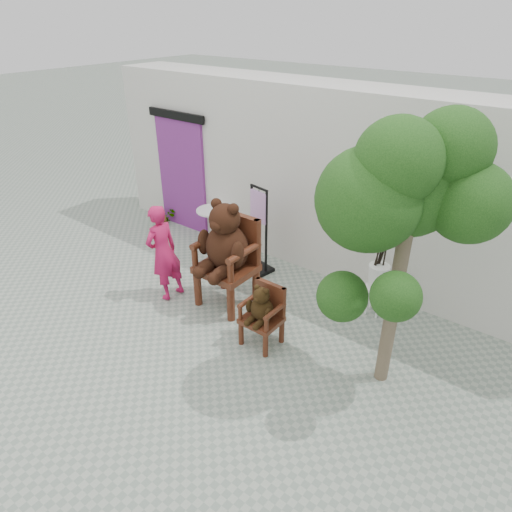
{
  "coord_description": "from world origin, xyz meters",
  "views": [
    {
      "loc": [
        3.42,
        -3.36,
        4.02
      ],
      "look_at": [
        0.01,
        1.06,
        0.95
      ],
      "focal_mm": 32.0,
      "sensor_mm": 36.0,
      "label": 1
    }
  ],
  "objects_px": {
    "person": "(163,253)",
    "stool_bucket": "(378,276)",
    "cafe_table": "(213,223)",
    "chair_big": "(227,248)",
    "display_stand": "(259,240)",
    "chair_small": "(263,310)",
    "tree": "(401,193)"
  },
  "relations": [
    {
      "from": "cafe_table",
      "to": "person",
      "type": "bearing_deg",
      "value": -71.27
    },
    {
      "from": "person",
      "to": "stool_bucket",
      "type": "xyz_separation_m",
      "value": [
        2.81,
        1.5,
        -0.09
      ]
    },
    {
      "from": "person",
      "to": "cafe_table",
      "type": "bearing_deg",
      "value": -159.67
    },
    {
      "from": "tree",
      "to": "chair_small",
      "type": "bearing_deg",
      "value": -162.43
    },
    {
      "from": "chair_small",
      "to": "display_stand",
      "type": "xyz_separation_m",
      "value": [
        -1.21,
        1.5,
        0.05
      ]
    },
    {
      "from": "tree",
      "to": "stool_bucket",
      "type": "bearing_deg",
      "value": 115.17
    },
    {
      "from": "chair_big",
      "to": "chair_small",
      "type": "relative_size",
      "value": 1.86
    },
    {
      "from": "chair_big",
      "to": "cafe_table",
      "type": "xyz_separation_m",
      "value": [
        -1.51,
        1.33,
        -0.51
      ]
    },
    {
      "from": "stool_bucket",
      "to": "cafe_table",
      "type": "bearing_deg",
      "value": 176.08
    },
    {
      "from": "stool_bucket",
      "to": "person",
      "type": "bearing_deg",
      "value": -151.86
    },
    {
      "from": "chair_small",
      "to": "person",
      "type": "bearing_deg",
      "value": 179.06
    },
    {
      "from": "stool_bucket",
      "to": "chair_big",
      "type": "bearing_deg",
      "value": -149.93
    },
    {
      "from": "chair_small",
      "to": "tree",
      "type": "height_order",
      "value": "tree"
    },
    {
      "from": "person",
      "to": "display_stand",
      "type": "height_order",
      "value": "display_stand"
    },
    {
      "from": "chair_big",
      "to": "stool_bucket",
      "type": "height_order",
      "value": "chair_big"
    },
    {
      "from": "chair_big",
      "to": "chair_small",
      "type": "distance_m",
      "value": 1.16
    },
    {
      "from": "chair_small",
      "to": "stool_bucket",
      "type": "bearing_deg",
      "value": 59.49
    },
    {
      "from": "chair_small",
      "to": "cafe_table",
      "type": "xyz_separation_m",
      "value": [
        -2.5,
        1.77,
        -0.09
      ]
    },
    {
      "from": "chair_small",
      "to": "person",
      "type": "height_order",
      "value": "person"
    },
    {
      "from": "chair_big",
      "to": "cafe_table",
      "type": "height_order",
      "value": "chair_big"
    },
    {
      "from": "tree",
      "to": "display_stand",
      "type": "bearing_deg",
      "value": 158.2
    },
    {
      "from": "person",
      "to": "stool_bucket",
      "type": "relative_size",
      "value": 1.01
    },
    {
      "from": "chair_big",
      "to": "tree",
      "type": "relative_size",
      "value": 0.52
    },
    {
      "from": "person",
      "to": "stool_bucket",
      "type": "height_order",
      "value": "person"
    },
    {
      "from": "stool_bucket",
      "to": "display_stand",
      "type": "bearing_deg",
      "value": -178.98
    },
    {
      "from": "person",
      "to": "stool_bucket",
      "type": "distance_m",
      "value": 3.19
    },
    {
      "from": "person",
      "to": "display_stand",
      "type": "relative_size",
      "value": 0.97
    },
    {
      "from": "display_stand",
      "to": "tree",
      "type": "bearing_deg",
      "value": -10.68
    },
    {
      "from": "chair_big",
      "to": "person",
      "type": "xyz_separation_m",
      "value": [
        -0.92,
        -0.41,
        -0.21
      ]
    },
    {
      "from": "display_stand",
      "to": "chair_small",
      "type": "bearing_deg",
      "value": -40.0
    },
    {
      "from": "stool_bucket",
      "to": "tree",
      "type": "xyz_separation_m",
      "value": [
        0.51,
        -1.09,
        1.71
      ]
    },
    {
      "from": "display_stand",
      "to": "stool_bucket",
      "type": "bearing_deg",
      "value": 12.14
    }
  ]
}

